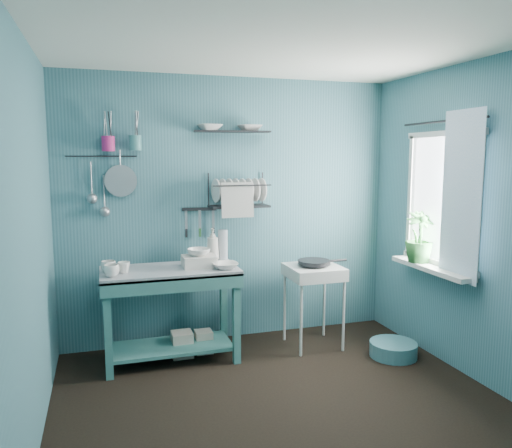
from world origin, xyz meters
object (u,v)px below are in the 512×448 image
object	(u,v)px
frying_pan	(314,262)
storage_tin_small	(204,342)
mug_mid	(124,268)
mug_right	(108,267)
hotplate_stand	(313,306)
floor_basin	(393,349)
dish_rack	(239,190)
colander	(121,181)
utensil_cup_teal	(135,143)
storage_tin_large	(182,344)
water_bottle	(223,245)
wash_tub	(199,261)
mug_left	(111,271)
work_counter	(171,315)
soap_bottle	(213,245)
potted_plant	(419,237)
utensil_cup_magenta	(108,144)

from	to	relation	value
frying_pan	storage_tin_small	distance (m)	1.24
storage_tin_small	mug_mid	bearing A→B (deg)	-168.37
mug_mid	mug_right	xyz separation A→B (m)	(-0.12, 0.06, 0.00)
hotplate_stand	floor_basin	distance (m)	0.80
dish_rack	colander	bearing A→B (deg)	171.18
frying_pan	storage_tin_small	world-z (taller)	frying_pan
mug_right	utensil_cup_teal	xyz separation A→B (m)	(0.27, 0.33, 1.02)
storage_tin_large	floor_basin	world-z (taller)	storage_tin_large
water_bottle	wash_tub	bearing A→B (deg)	-138.37
colander	floor_basin	size ratio (longest dim) A/B	0.67
mug_left	dish_rack	size ratio (longest dim) A/B	0.22
work_counter	frying_pan	bearing A→B (deg)	8.20
soap_bottle	water_bottle	distance (m)	0.10
mug_mid	dish_rack	world-z (taller)	dish_rack
mug_right	storage_tin_large	xyz separation A→B (m)	(0.60, 0.05, -0.75)
work_counter	potted_plant	world-z (taller)	potted_plant
dish_rack	potted_plant	bearing A→B (deg)	-31.83
floor_basin	potted_plant	bearing A→B (deg)	10.70
mug_mid	soap_bottle	bearing A→B (deg)	18.00
work_counter	storage_tin_small	size ratio (longest dim) A/B	5.75
soap_bottle	frying_pan	distance (m)	0.95
water_bottle	frying_pan	distance (m)	0.86
utensil_cup_magenta	utensil_cup_teal	xyz separation A→B (m)	(0.23, 0.00, 0.01)
hotplate_stand	potted_plant	size ratio (longest dim) A/B	1.68
colander	potted_plant	distance (m)	2.69
storage_tin_large	floor_basin	bearing A→B (deg)	-17.51
mug_left	potted_plant	distance (m)	2.65
mug_left	floor_basin	bearing A→B (deg)	-8.51
dish_rack	colander	world-z (taller)	colander
colander	dish_rack	bearing A→B (deg)	-4.32
work_counter	mug_left	size ratio (longest dim) A/B	9.34
mug_right	colander	xyz separation A→B (m)	(0.14, 0.36, 0.69)
wash_tub	storage_tin_large	size ratio (longest dim) A/B	1.27
mug_left	soap_bottle	bearing A→B (deg)	21.80
work_counter	colander	xyz separation A→B (m)	(-0.36, 0.36, 1.14)
mug_right	potted_plant	size ratio (longest dim) A/B	0.27
hotplate_stand	storage_tin_small	size ratio (longest dim) A/B	3.80
work_counter	storage_tin_large	bearing A→B (deg)	37.15
storage_tin_small	potted_plant	bearing A→B (deg)	-16.52
potted_plant	storage_tin_large	world-z (taller)	potted_plant
storage_tin_small	mug_left	bearing A→B (deg)	-162.90
utensil_cup_teal	water_bottle	bearing A→B (deg)	-8.50
mug_right	water_bottle	size ratio (longest dim) A/B	0.44
water_bottle	dish_rack	xyz separation A→B (m)	(0.17, 0.06, 0.50)
mug_mid	utensil_cup_magenta	distance (m)	1.09
utensil_cup_magenta	potted_plant	xyz separation A→B (m)	(2.60, -0.80, -0.82)
water_bottle	floor_basin	distance (m)	1.79
soap_bottle	hotplate_stand	xyz separation A→B (m)	(0.89, -0.25, -0.58)
mug_left	dish_rack	world-z (taller)	dish_rack
mug_left	utensil_cup_magenta	world-z (taller)	utensil_cup_magenta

